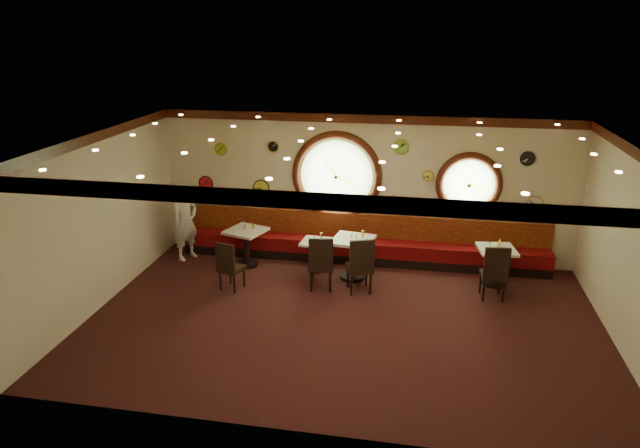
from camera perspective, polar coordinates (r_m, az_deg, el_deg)
The scene contains 49 objects.
floor at distance 10.27m, azimuth 2.36°, elevation -9.59°, with size 9.00×6.00×0.00m, color black.
ceiling at distance 9.15m, azimuth 2.64°, elevation 8.21°, with size 9.00×6.00×0.02m, color gold.
wall_back at distance 12.43m, azimuth 4.42°, elevation 3.60°, with size 9.00×0.02×3.20m, color beige.
wall_front at distance 6.90m, azimuth -1.02°, elevation -9.87°, with size 9.00×0.02×3.20m, color beige.
wall_left at distance 11.09m, azimuth -21.19°, elevation 0.35°, with size 0.02×6.00×3.20m, color beige.
wall_right at distance 10.07m, azimuth 28.78°, elevation -2.67°, with size 0.02×6.00×3.20m, color beige.
molding_back at distance 12.05m, azimuth 4.58°, elevation 10.46°, with size 9.00×0.10×0.18m, color #3C160B.
molding_front at distance 6.35m, azimuth -1.01°, elevation 2.32°, with size 9.00×0.10×0.18m, color #3C160B.
molding_left at distance 10.70m, azimuth -21.94°, elevation 7.99°, with size 0.10×6.00×0.18m, color #3C160B.
banquette_base at distance 12.66m, azimuth 4.11°, elevation -3.29°, with size 8.00×0.55×0.20m, color black.
banquette_seat at distance 12.56m, azimuth 4.14°, elevation -2.24°, with size 8.00×0.55×0.30m, color #5C070B.
banquette_back at distance 12.63m, azimuth 4.29°, elevation -0.19°, with size 8.00×0.10×0.55m, color #5B0709.
porthole_left_glass at distance 12.43m, azimuth 1.69°, elevation 4.85°, with size 1.66×1.66×0.02m, color #90C274.
porthole_left_frame at distance 12.41m, azimuth 1.68°, elevation 4.83°, with size 1.98×1.98×0.18m, color #3C160B.
porthole_left_ring at distance 12.39m, azimuth 1.66°, elevation 4.80°, with size 1.61×1.61×0.03m, color gold.
porthole_right_glass at distance 12.35m, azimuth 14.66°, elevation 3.88°, with size 1.10×1.10×0.02m, color #90C274.
porthole_right_frame at distance 12.34m, azimuth 14.67°, elevation 3.86°, with size 1.38×1.38×0.18m, color #3C160B.
porthole_right_ring at distance 12.31m, azimuth 14.68°, elevation 3.83°, with size 1.09×1.09×0.03m, color gold.
wall_clock_0 at distance 12.59m, azimuth 20.66°, elevation 1.88°, with size 0.34×0.34×0.03m, color white.
wall_clock_1 at distance 12.54m, azimuth -4.70°, elevation 7.74°, with size 0.24×0.24×0.03m, color black.
wall_clock_2 at distance 12.92m, azimuth -9.89°, elevation 7.41°, with size 0.26×0.26×0.03m, color #8BA921.
wall_clock_3 at distance 12.84m, azimuth -5.88°, elevation 3.62°, with size 0.36×0.36×0.03m, color gold.
wall_clock_4 at distance 12.45m, azimuth 8.25°, elevation 1.56°, with size 0.24×0.24×0.03m, color red.
wall_clock_5 at distance 12.24m, azimuth 10.76°, elevation 4.76°, with size 0.22×0.22×0.03m, color #E0DB4A.
wall_clock_6 at distance 13.24m, azimuth -11.32°, elevation 4.05°, with size 0.32×0.32×0.03m, color red.
wall_clock_7 at distance 12.32m, azimuth 20.04°, elevation 6.17°, with size 0.28×0.28×0.03m, color black.
wall_clock_8 at distance 12.83m, azimuth -4.12°, elevation 2.25°, with size 0.20×0.20×0.03m, color white.
wall_clock_9 at distance 12.11m, azimuth 8.08°, elevation 7.68°, with size 0.30×0.30×0.03m, color #76B538.
table_a at distance 12.35m, azimuth -7.37°, elevation -1.90°, with size 0.95×0.95×0.83m.
table_b at distance 12.03m, azimuth -0.37°, elevation -2.82°, with size 0.65×0.65×0.67m.
table_c at distance 11.64m, azimuth 3.30°, elevation -2.96°, with size 0.90×0.90×0.87m.
table_d at distance 11.90m, azimuth 17.13°, elevation -3.63°, with size 0.81×0.81×0.78m.
chair_a at distance 11.24m, azimuth -9.14°, elevation -3.88°, with size 0.53×0.53×0.63m.
chair_b at distance 11.07m, azimuth 0.09°, elevation -3.61°, with size 0.54×0.54×0.70m.
chair_c at distance 10.99m, azimuth 4.09°, elevation -3.81°, with size 0.60×0.60×0.70m.
chair_d at distance 11.19m, azimuth 17.09°, elevation -4.35°, with size 0.50×0.50×0.68m.
condiment_a_salt at distance 12.30m, azimuth -7.46°, elevation -0.22°, with size 0.04×0.04×0.10m, color silver.
condiment_b_salt at distance 11.97m, azimuth -0.58°, elevation -1.41°, with size 0.04×0.04×0.11m, color silver.
condiment_c_salt at distance 11.58m, azimuth 3.19°, elevation -1.08°, with size 0.04×0.04×0.11m, color silver.
condiment_d_salt at distance 11.78m, azimuth 16.65°, elevation -2.01°, with size 0.04×0.04×0.11m, color silver.
condiment_a_pepper at distance 12.20m, azimuth -7.61°, elevation -0.42°, with size 0.03×0.03×0.09m, color silver.
condiment_b_pepper at distance 11.85m, azimuth -0.29°, elevation -1.60°, with size 0.04×0.04×0.11m, color silver.
condiment_c_pepper at distance 11.53m, azimuth 3.65°, elevation -1.21°, with size 0.04×0.04×0.10m, color silver.
condiment_d_pepper at distance 11.75m, azimuth 17.55°, elevation -2.18°, with size 0.03×0.03×0.10m, color silver.
condiment_a_bottle at distance 12.27m, azimuth -6.73°, elevation -0.13°, with size 0.04×0.04×0.14m, color gold.
condiment_b_bottle at distance 11.95m, azimuth 0.13°, elevation -1.28°, with size 0.05×0.05×0.17m, color orange.
condiment_c_bottle at distance 11.58m, azimuth 4.29°, elevation -1.01°, with size 0.05×0.05×0.15m, color gold.
condiment_d_bottle at distance 11.85m, azimuth 17.51°, elevation -1.82°, with size 0.05×0.05×0.17m, color gold.
waiter at distance 12.86m, azimuth -13.32°, elevation 0.23°, with size 0.63×0.41×1.72m, color silver.
Camera 1 is at (1.20, -8.90, 4.98)m, focal length 32.00 mm.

